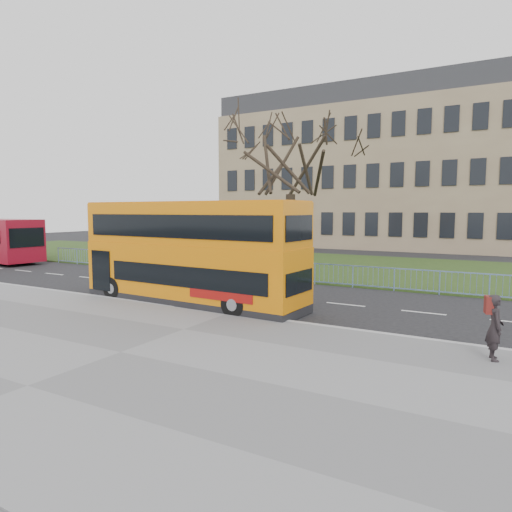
% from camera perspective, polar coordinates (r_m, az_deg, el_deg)
% --- Properties ---
extents(ground, '(120.00, 120.00, 0.00)m').
position_cam_1_polar(ground, '(17.84, -0.69, -6.54)').
color(ground, black).
rests_on(ground, ground).
extents(pavement, '(80.00, 10.50, 0.12)m').
position_cam_1_polar(pavement, '(12.64, -16.55, -11.69)').
color(pavement, slate).
rests_on(pavement, ground).
extents(kerb, '(80.00, 0.20, 0.14)m').
position_cam_1_polar(kerb, '(16.54, -3.41, -7.29)').
color(kerb, '#9A9A9C').
rests_on(kerb, ground).
extents(grass_verge, '(80.00, 15.40, 0.08)m').
position_cam_1_polar(grass_verge, '(30.89, 12.73, -1.38)').
color(grass_verge, '#203413').
rests_on(grass_verge, ground).
extents(guard_railing, '(40.00, 0.12, 1.10)m').
position_cam_1_polar(guard_railing, '(23.61, 7.37, -2.21)').
color(guard_railing, '#6C8BC0').
rests_on(guard_railing, ground).
extents(bare_tree, '(7.79, 7.79, 11.13)m').
position_cam_1_polar(bare_tree, '(27.76, 4.36, 9.54)').
color(bare_tree, black).
rests_on(bare_tree, grass_verge).
extents(civic_building, '(30.00, 15.00, 14.00)m').
position_cam_1_polar(civic_building, '(52.03, 14.20, 9.10)').
color(civic_building, '#806A51').
rests_on(civic_building, ground).
extents(yellow_bus, '(9.86, 2.83, 4.08)m').
position_cam_1_polar(yellow_bus, '(18.49, -8.17, 0.70)').
color(yellow_bus, orange).
rests_on(yellow_bus, ground).
extents(pedestrian, '(0.52, 0.67, 1.63)m').
position_cam_1_polar(pedestrian, '(12.74, 27.70, -7.91)').
color(pedestrian, black).
rests_on(pedestrian, pavement).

